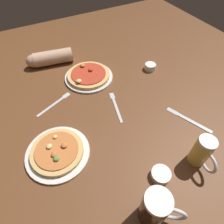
# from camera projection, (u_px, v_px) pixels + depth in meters

# --- Properties ---
(ground_plane) EXTENTS (2.40, 2.40, 0.03)m
(ground_plane) POSITION_uv_depth(u_px,v_px,m) (112.00, 116.00, 0.99)
(ground_plane) COLOR brown
(pizza_plate_near) EXTENTS (0.28, 0.28, 0.05)m
(pizza_plate_near) POSITION_uv_depth(u_px,v_px,m) (57.00, 152.00, 0.82)
(pizza_plate_near) COLOR silver
(pizza_plate_near) RESTS_ON ground_plane
(pizza_plate_far) EXTENTS (0.29, 0.29, 0.05)m
(pizza_plate_far) POSITION_uv_depth(u_px,v_px,m) (89.00, 76.00, 1.16)
(pizza_plate_far) COLOR silver
(pizza_plate_far) RESTS_ON ground_plane
(beer_mug_dark) EXTENTS (0.13, 0.12, 0.17)m
(beer_mug_dark) POSITION_uv_depth(u_px,v_px,m) (155.00, 209.00, 0.61)
(beer_mug_dark) COLOR black
(beer_mug_dark) RESTS_ON ground_plane
(beer_mug_amber) EXTENTS (0.07, 0.13, 0.15)m
(beer_mug_amber) POSITION_uv_depth(u_px,v_px,m) (202.00, 152.00, 0.76)
(beer_mug_amber) COLOR gold
(beer_mug_amber) RESTS_ON ground_plane
(ramekin_sauce) EXTENTS (0.07, 0.07, 0.04)m
(ramekin_sauce) POSITION_uv_depth(u_px,v_px,m) (150.00, 67.00, 1.21)
(ramekin_sauce) COLOR white
(ramekin_sauce) RESTS_ON ground_plane
(ramekin_butter) EXTENTS (0.08, 0.08, 0.03)m
(ramekin_butter) POSITION_uv_depth(u_px,v_px,m) (161.00, 175.00, 0.76)
(ramekin_butter) COLOR silver
(ramekin_butter) RESTS_ON ground_plane
(fork_left) EXTENTS (0.21, 0.10, 0.01)m
(fork_left) POSITION_uv_depth(u_px,v_px,m) (55.00, 103.00, 1.03)
(fork_left) COLOR silver
(fork_left) RESTS_ON ground_plane
(knife_right) EXTENTS (0.11, 0.23, 0.01)m
(knife_right) POSITION_uv_depth(u_px,v_px,m) (188.00, 119.00, 0.96)
(knife_right) COLOR silver
(knife_right) RESTS_ON ground_plane
(fork_spare) EXTENTS (0.07, 0.22, 0.01)m
(fork_spare) POSITION_uv_depth(u_px,v_px,m) (116.00, 106.00, 1.02)
(fork_spare) COLOR silver
(fork_spare) RESTS_ON ground_plane
(diner_arm) EXTENTS (0.29, 0.13, 0.09)m
(diner_arm) POSITION_uv_depth(u_px,v_px,m) (49.00, 58.00, 1.23)
(diner_arm) COLOR tan
(diner_arm) RESTS_ON ground_plane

